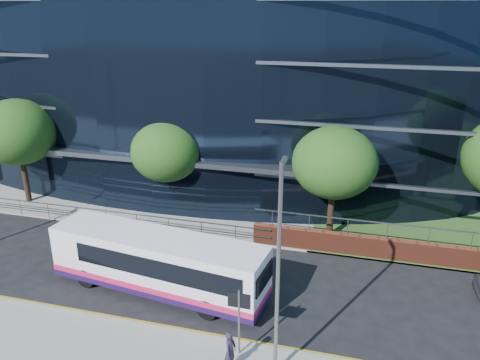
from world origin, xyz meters
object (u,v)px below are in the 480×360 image
(tree_far_b, at_px, (166,152))
(tree_far_c, at_px, (334,163))
(streetlight_east, at_px, (278,268))
(pedestrian, at_px, (230,351))
(tree_far_a, at_px, (17,132))
(street_sign, at_px, (239,309))
(city_bus, at_px, (160,263))

(tree_far_b, height_order, tree_far_c, tree_far_c)
(tree_far_b, relative_size, streetlight_east, 0.76)
(tree_far_b, xyz_separation_m, tree_far_c, (10.00, -0.50, 0.33))
(streetlight_east, distance_m, pedestrian, 3.86)
(pedestrian, bearing_deg, tree_far_a, 65.71)
(tree_far_b, distance_m, streetlight_east, 14.74)
(street_sign, distance_m, tree_far_c, 11.14)
(tree_far_a, bearing_deg, tree_far_b, 2.86)
(tree_far_a, relative_size, pedestrian, 4.44)
(pedestrian, bearing_deg, city_bus, 56.79)
(streetlight_east, bearing_deg, street_sign, 158.64)
(tree_far_b, bearing_deg, street_sign, -55.92)
(tree_far_c, bearing_deg, pedestrian, -102.75)
(street_sign, height_order, streetlight_east, streetlight_east)
(tree_far_a, height_order, streetlight_east, streetlight_east)
(street_sign, relative_size, tree_far_b, 0.46)
(tree_far_c, relative_size, pedestrian, 4.14)
(tree_far_a, distance_m, tree_far_b, 10.03)
(tree_far_c, bearing_deg, city_bus, -134.18)
(tree_far_b, height_order, city_bus, tree_far_b)
(tree_far_c, bearing_deg, tree_far_b, 177.14)
(streetlight_east, height_order, city_bus, streetlight_east)
(pedestrian, bearing_deg, street_sign, 3.07)
(street_sign, distance_m, streetlight_east, 2.80)
(tree_far_c, relative_size, city_bus, 0.62)
(pedestrian, bearing_deg, tree_far_b, 40.85)
(city_bus, bearing_deg, street_sign, -27.68)
(tree_far_c, distance_m, pedestrian, 12.28)
(street_sign, relative_size, streetlight_east, 0.35)
(tree_far_b, xyz_separation_m, city_bus, (2.88, -7.83, -2.73))
(tree_far_c, height_order, city_bus, tree_far_c)
(tree_far_c, xyz_separation_m, streetlight_east, (-1.00, -11.17, -0.10))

